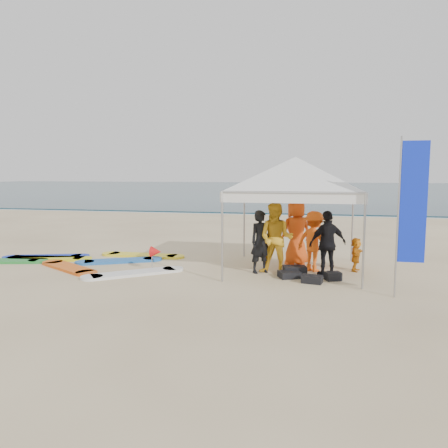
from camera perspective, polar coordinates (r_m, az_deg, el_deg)
name	(u,v)px	position (r m, az deg, el deg)	size (l,w,h in m)	color
ground	(176,294)	(9.41, -6.34, -9.04)	(120.00, 120.00, 0.00)	beige
ocean	(297,189)	(68.69, 9.57, 4.56)	(160.00, 84.00, 0.08)	#0C2633
shoreline_foam	(268,214)	(27.06, 5.81, 1.31)	(160.00, 1.20, 0.01)	silver
person_black_a	(261,242)	(11.15, 4.83, -2.32)	(0.58, 0.38, 1.60)	black
person_yellow	(276,239)	(11.02, 6.84, -1.90)	(0.88, 0.69, 1.81)	gold
person_orange_a	(314,241)	(11.55, 11.66, -2.22)	(1.01, 0.58, 1.56)	#FD6016
person_black_b	(328,244)	(11.01, 13.38, -2.52)	(0.95, 0.40, 1.63)	black
person_orange_b	(296,232)	(12.18, 9.38, -1.09)	(0.89, 0.58, 1.82)	#DE4D13
person_seated	(356,254)	(11.84, 16.85, -3.83)	(0.81, 0.26, 0.88)	orange
canopy_tent	(296,157)	(11.42, 9.34, 8.61)	(4.47, 4.47, 3.37)	#A5A5A8
feather_flag	(412,204)	(9.48, 23.30, 2.38)	(0.55, 0.04, 3.27)	#A5A5A8
marker_pennant	(156,252)	(11.54, -8.87, -3.61)	(0.28, 0.28, 0.64)	#A5A5A8
gear_pile	(303,274)	(10.84, 10.23, -6.46)	(1.55, 1.18, 0.22)	black
surfboard_spread	(83,262)	(13.08, -17.96, -4.68)	(6.02, 3.42, 0.07)	#215FB1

